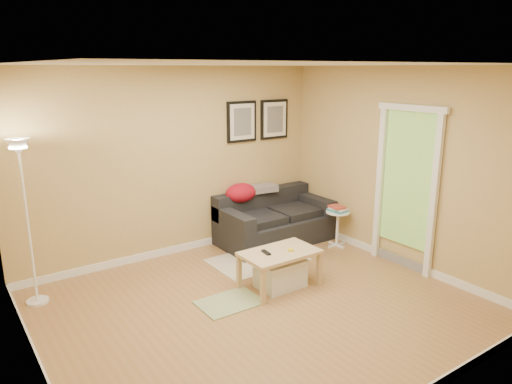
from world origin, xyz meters
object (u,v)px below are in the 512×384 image
book_stack (338,208)px  side_table (337,229)px  coffee_table (279,269)px  storage_bin (280,273)px  sofa (275,218)px  floor_lamp (28,228)px

book_stack → side_table: bearing=-97.3°
coffee_table → storage_bin: 0.06m
sofa → floor_lamp: (-3.38, -0.02, 0.51)m
side_table → floor_lamp: floor_lamp is taller
coffee_table → floor_lamp: size_ratio=0.49×
coffee_table → book_stack: (1.54, 0.61, 0.35)m
sofa → book_stack: bearing=-45.6°
floor_lamp → coffee_table: bearing=-26.7°
book_stack → floor_lamp: size_ratio=0.14×
sofa → floor_lamp: floor_lamp is taller
coffee_table → book_stack: bearing=20.7°
coffee_table → side_table: size_ratio=1.71×
sofa → side_table: bearing=-46.4°
side_table → book_stack: (0.00, 0.01, 0.31)m
coffee_table → sofa: bearing=53.8°
sofa → storage_bin: 1.56m
coffee_table → storage_bin: bearing=-26.0°
storage_bin → coffee_table: bearing=154.9°
storage_bin → side_table: bearing=21.4°
coffee_table → storage_bin: (0.01, -0.00, -0.05)m
sofa → floor_lamp: bearing=-179.7°
sofa → side_table: (0.64, -0.67, -0.11)m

